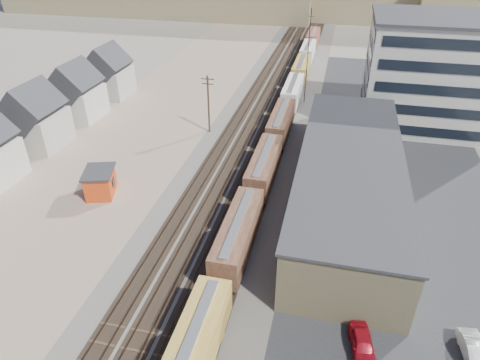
% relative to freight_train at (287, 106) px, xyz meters
% --- Properties ---
extents(ground, '(300.00, 300.00, 0.00)m').
position_rel_freight_train_xyz_m(ground, '(-3.80, -50.10, -2.79)').
color(ground, '#6B6356').
rests_on(ground, ground).
extents(ballast_bed, '(18.00, 200.00, 0.06)m').
position_rel_freight_train_xyz_m(ballast_bed, '(-3.80, -0.10, -2.76)').
color(ballast_bed, '#4C4742').
rests_on(ballast_bed, ground).
extents(dirt_yard, '(24.00, 180.00, 0.03)m').
position_rel_freight_train_xyz_m(dirt_yard, '(-23.80, -10.10, -2.78)').
color(dirt_yard, '#88715D').
rests_on(dirt_yard, ground).
extents(asphalt_lot, '(26.00, 120.00, 0.04)m').
position_rel_freight_train_xyz_m(asphalt_lot, '(18.20, -15.10, -2.77)').
color(asphalt_lot, '#232326').
rests_on(asphalt_lot, ground).
extents(rail_tracks, '(11.40, 200.00, 0.24)m').
position_rel_freight_train_xyz_m(rail_tracks, '(-4.35, -0.10, -2.68)').
color(rail_tracks, black).
rests_on(rail_tracks, ground).
extents(freight_train, '(3.00, 119.74, 4.46)m').
position_rel_freight_train_xyz_m(freight_train, '(0.00, 0.00, 0.00)').
color(freight_train, black).
rests_on(freight_train, ground).
extents(warehouse, '(12.40, 40.40, 7.25)m').
position_rel_freight_train_xyz_m(warehouse, '(11.18, -25.10, 0.86)').
color(warehouse, tan).
rests_on(warehouse, ground).
extents(office_tower, '(22.60, 18.60, 18.45)m').
position_rel_freight_train_xyz_m(office_tower, '(24.15, 4.85, 6.47)').
color(office_tower, '#9E998E').
rests_on(office_tower, ground).
extents(utility_pole_north, '(2.20, 0.32, 10.00)m').
position_rel_freight_train_xyz_m(utility_pole_north, '(-12.30, -8.10, 2.50)').
color(utility_pole_north, '#382619').
rests_on(utility_pole_north, ground).
extents(radio_mast, '(1.20, 0.16, 18.00)m').
position_rel_freight_train_xyz_m(radio_mast, '(2.20, 9.90, 6.33)').
color(radio_mast, black).
rests_on(radio_mast, ground).
extents(townhouse_row, '(8.15, 68.16, 10.47)m').
position_rel_freight_train_xyz_m(townhouse_row, '(-37.80, -25.10, 1.54)').
color(townhouse_row, '#B7B2A8').
rests_on(townhouse_row, ground).
extents(maintenance_shed, '(5.05, 5.77, 3.57)m').
position_rel_freight_train_xyz_m(maintenance_shed, '(-20.65, -30.34, -0.97)').
color(maintenance_shed, '#C73C12').
rests_on(maintenance_shed, ground).
extents(parked_car_red, '(2.63, 4.91, 1.59)m').
position_rel_freight_train_xyz_m(parked_car_red, '(13.13, -47.59, -2.00)').
color(parked_car_red, '#A50F1C').
rests_on(parked_car_red, ground).
extents(parked_car_white, '(2.12, 4.90, 1.57)m').
position_rel_freight_train_xyz_m(parked_car_white, '(22.21, -46.29, -2.01)').
color(parked_car_white, silver).
rests_on(parked_car_white, ground).
extents(parked_car_blue, '(4.83, 5.91, 1.50)m').
position_rel_freight_train_xyz_m(parked_car_blue, '(17.39, -9.84, -2.04)').
color(parked_car_blue, navy).
rests_on(parked_car_blue, ground).
extents(parked_car_far, '(2.86, 4.75, 1.51)m').
position_rel_freight_train_xyz_m(parked_car_far, '(28.24, 8.73, -2.04)').
color(parked_car_far, silver).
rests_on(parked_car_far, ground).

